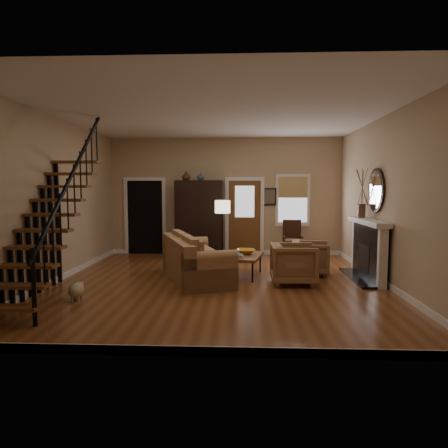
{
  "coord_description": "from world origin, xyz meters",
  "views": [
    {
      "loc": [
        0.46,
        -7.82,
        1.9
      ],
      "look_at": [
        0.1,
        0.4,
        1.15
      ],
      "focal_mm": 32.0,
      "sensor_mm": 36.0,
      "label": 1
    }
  ],
  "objects_px": {
    "armoire": "(199,219)",
    "sofa": "(196,259)",
    "coffee_table": "(244,266)",
    "armchair_left": "(294,264)",
    "floor_lamp": "(223,233)",
    "side_chair": "(293,239)",
    "armchair_right": "(310,258)"
  },
  "relations": [
    {
      "from": "armoire",
      "to": "sofa",
      "type": "bearing_deg",
      "value": -85.32
    },
    {
      "from": "coffee_table",
      "to": "armchair_left",
      "type": "bearing_deg",
      "value": -33.1
    },
    {
      "from": "floor_lamp",
      "to": "side_chair",
      "type": "bearing_deg",
      "value": 33.54
    },
    {
      "from": "sofa",
      "to": "side_chair",
      "type": "height_order",
      "value": "side_chair"
    },
    {
      "from": "sofa",
      "to": "floor_lamp",
      "type": "xyz_separation_m",
      "value": [
        0.47,
        1.47,
        0.36
      ]
    },
    {
      "from": "armoire",
      "to": "floor_lamp",
      "type": "xyz_separation_m",
      "value": [
        0.71,
        -1.42,
        -0.25
      ]
    },
    {
      "from": "side_chair",
      "to": "armoire",
      "type": "bearing_deg",
      "value": 175.52
    },
    {
      "from": "floor_lamp",
      "to": "armchair_right",
      "type": "bearing_deg",
      "value": -22.54
    },
    {
      "from": "armoire",
      "to": "sofa",
      "type": "relative_size",
      "value": 0.9
    },
    {
      "from": "coffee_table",
      "to": "armchair_right",
      "type": "bearing_deg",
      "value": 10.24
    },
    {
      "from": "armoire",
      "to": "sofa",
      "type": "height_order",
      "value": "armoire"
    },
    {
      "from": "armchair_left",
      "to": "side_chair",
      "type": "height_order",
      "value": "side_chair"
    },
    {
      "from": "floor_lamp",
      "to": "armoire",
      "type": "bearing_deg",
      "value": 116.44
    },
    {
      "from": "armchair_left",
      "to": "coffee_table",
      "type": "bearing_deg",
      "value": 56.94
    },
    {
      "from": "sofa",
      "to": "coffee_table",
      "type": "bearing_deg",
      "value": 1.6
    },
    {
      "from": "coffee_table",
      "to": "armchair_left",
      "type": "distance_m",
      "value": 1.19
    },
    {
      "from": "armchair_left",
      "to": "floor_lamp",
      "type": "height_order",
      "value": "floor_lamp"
    },
    {
      "from": "armchair_right",
      "to": "floor_lamp",
      "type": "relative_size",
      "value": 0.5
    },
    {
      "from": "armchair_right",
      "to": "side_chair",
      "type": "relative_size",
      "value": 0.79
    },
    {
      "from": "floor_lamp",
      "to": "coffee_table",
      "type": "bearing_deg",
      "value": -65.07
    },
    {
      "from": "armoire",
      "to": "side_chair",
      "type": "height_order",
      "value": "armoire"
    },
    {
      "from": "armchair_right",
      "to": "armchair_left",
      "type": "bearing_deg",
      "value": 159.32
    },
    {
      "from": "armoire",
      "to": "coffee_table",
      "type": "xyz_separation_m",
      "value": [
        1.21,
        -2.51,
        -0.82
      ]
    },
    {
      "from": "armchair_left",
      "to": "sofa",
      "type": "bearing_deg",
      "value": 82.62
    },
    {
      "from": "armoire",
      "to": "coffee_table",
      "type": "bearing_deg",
      "value": -64.21
    },
    {
      "from": "armchair_right",
      "to": "side_chair",
      "type": "bearing_deg",
      "value": 11.02
    },
    {
      "from": "armoire",
      "to": "side_chair",
      "type": "relative_size",
      "value": 2.06
    },
    {
      "from": "armchair_left",
      "to": "armchair_right",
      "type": "relative_size",
      "value": 1.1
    },
    {
      "from": "coffee_table",
      "to": "floor_lamp",
      "type": "distance_m",
      "value": 1.32
    },
    {
      "from": "armchair_left",
      "to": "armchair_right",
      "type": "xyz_separation_m",
      "value": [
        0.48,
        0.91,
        -0.04
      ]
    },
    {
      "from": "sofa",
      "to": "armchair_right",
      "type": "bearing_deg",
      "value": -5.12
    },
    {
      "from": "armoire",
      "to": "floor_lamp",
      "type": "height_order",
      "value": "armoire"
    }
  ]
}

